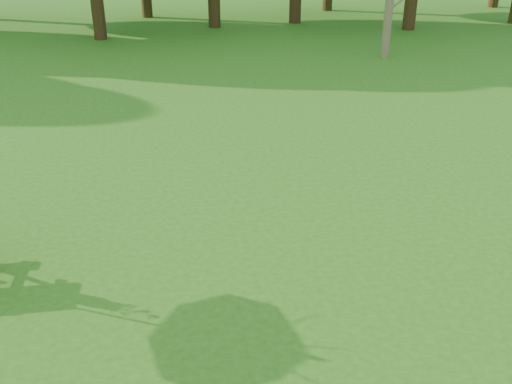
{
  "coord_description": "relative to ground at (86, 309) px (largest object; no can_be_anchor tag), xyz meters",
  "views": [
    {
      "loc": [
        1.42,
        -6.6,
        4.78
      ],
      "look_at": [
        2.49,
        1.07,
        1.1
      ],
      "focal_mm": 40.0,
      "sensor_mm": 36.0,
      "label": 1
    }
  ],
  "objects": [
    {
      "name": "ground",
      "position": [
        0.0,
        0.0,
        0.0
      ],
      "size": [
        120.0,
        120.0,
        0.0
      ],
      "primitive_type": "plane",
      "color": "#3A7316",
      "rests_on": "ground"
    }
  ]
}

